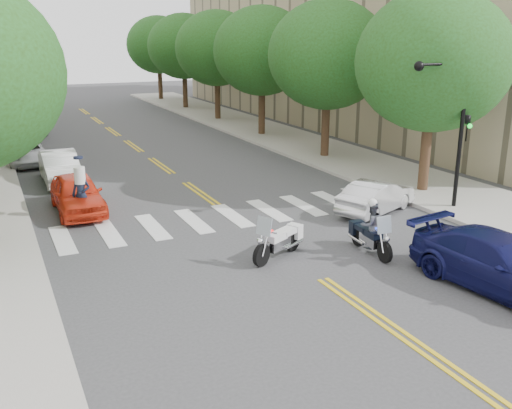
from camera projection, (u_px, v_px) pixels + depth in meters
ground at (323, 279)px, 16.06m from camera, size 140.00×140.00×0.00m
sidewalk_right at (271, 134)px, 38.97m from camera, size 5.00×60.00×0.15m
tree_r_0 at (433, 61)px, 23.27m from camera, size 6.40×6.40×8.45m
tree_r_1 at (328, 55)px, 30.19m from camera, size 6.40×6.40×8.45m
tree_r_2 at (262, 51)px, 37.11m from camera, size 6.40×6.40×8.45m
tree_r_3 at (217, 48)px, 44.03m from camera, size 6.40×6.40×8.45m
tree_r_4 at (184, 46)px, 50.95m from camera, size 6.40×6.40×8.45m
tree_r_5 at (158, 45)px, 57.87m from camera, size 6.40×6.40×8.45m
traffic_signal_pole at (453, 116)px, 21.19m from camera, size 2.82×0.42×6.00m
motorcycle_police at (370, 229)px, 17.81m from camera, size 0.78×2.20×1.79m
motorcycle_parked at (281, 240)px, 17.61m from camera, size 2.16×1.30×1.49m
officer_standing at (81, 195)px, 20.92m from camera, size 0.84×0.78×1.94m
convertible at (376, 197)px, 21.90m from camera, size 4.07×2.75×1.27m
sedan_blue at (501, 264)px, 15.21m from camera, size 2.83×5.42×1.50m
parked_car_a at (77, 194)px, 21.93m from camera, size 1.74×4.31×1.47m
parked_car_b at (60, 168)px, 26.25m from camera, size 1.54×4.40×1.45m
parked_car_c at (26, 153)px, 30.16m from camera, size 2.28×4.44×1.20m
parked_car_d at (25, 132)px, 36.20m from camera, size 1.91×4.34×1.24m
parked_car_e at (31, 123)px, 39.44m from camera, size 1.90×4.22×1.41m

